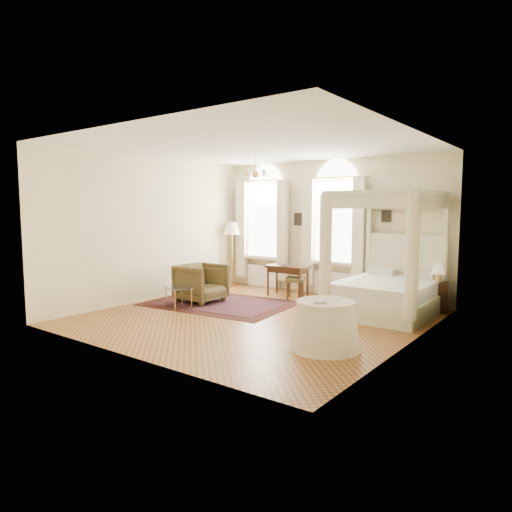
{
  "coord_description": "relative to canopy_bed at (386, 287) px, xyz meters",
  "views": [
    {
      "loc": [
        5.27,
        -7.02,
        2.13
      ],
      "look_at": [
        -0.29,
        0.4,
        1.16
      ],
      "focal_mm": 32.0,
      "sensor_mm": 36.0,
      "label": 1
    }
  ],
  "objects": [
    {
      "name": "nightstand",
      "position": [
        0.76,
        0.82,
        -0.25
      ],
      "size": [
        0.5,
        0.47,
        0.62
      ],
      "primitive_type": "cube",
      "rotation": [
        0.0,
        0.0,
        0.2
      ],
      "color": "#3D2210",
      "rests_on": "ground"
    },
    {
      "name": "oriental_rug",
      "position": [
        -3.34,
        -1.23,
        -0.55
      ],
      "size": [
        3.36,
        2.57,
        0.01
      ],
      "color": "#3C150E",
      "rests_on": "ground"
    },
    {
      "name": "side_table",
      "position": [
        0.12,
        -2.76,
        -0.2
      ],
      "size": [
        1.08,
        1.08,
        0.74
      ],
      "color": "beige",
      "rests_on": "ground"
    },
    {
      "name": "window_left",
      "position": [
        -3.84,
        1.09,
        0.93
      ],
      "size": [
        1.62,
        0.27,
        3.29
      ],
      "color": "white",
      "rests_on": "room_walls"
    },
    {
      "name": "canopy_bed",
      "position": [
        0.0,
        0.0,
        0.0
      ],
      "size": [
        1.89,
        2.29,
        2.46
      ],
      "color": "beige",
      "rests_on": "ground"
    },
    {
      "name": "book",
      "position": [
        -0.0,
        -2.94,
        0.19
      ],
      "size": [
        0.31,
        0.33,
        0.03
      ],
      "primitive_type": "imported",
      "rotation": [
        0.0,
        0.0,
        0.55
      ],
      "color": "black",
      "rests_on": "side_table"
    },
    {
      "name": "laptop",
      "position": [
        -2.58,
        0.33,
        0.2
      ],
      "size": [
        0.37,
        0.27,
        0.03
      ],
      "primitive_type": "imported",
      "rotation": [
        0.0,
        0.0,
        2.95
      ],
      "color": "black",
      "rests_on": "writing_desk"
    },
    {
      "name": "ground",
      "position": [
        -1.94,
        -1.78,
        -0.56
      ],
      "size": [
        6.0,
        6.0,
        0.0
      ],
      "primitive_type": "plane",
      "color": "#9F682E",
      "rests_on": "ground"
    },
    {
      "name": "writing_desk",
      "position": [
        -2.61,
        0.4,
        0.08
      ],
      "size": [
        1.01,
        0.55,
        0.75
      ],
      "color": "#3D2210",
      "rests_on": "ground"
    },
    {
      "name": "armchair",
      "position": [
        -3.8,
        -1.36,
        -0.12
      ],
      "size": [
        0.97,
        0.95,
        0.87
      ],
      "primitive_type": "imported",
      "rotation": [
        0.0,
        0.0,
        1.58
      ],
      "color": "#463A1E",
      "rests_on": "ground"
    },
    {
      "name": "coffee_table",
      "position": [
        -3.8,
        -2.07,
        -0.16
      ],
      "size": [
        0.77,
        0.67,
        0.44
      ],
      "color": "white",
      "rests_on": "ground"
    },
    {
      "name": "window_right",
      "position": [
        -1.74,
        1.09,
        0.93
      ],
      "size": [
        1.62,
        0.27,
        3.29
      ],
      "color": "white",
      "rests_on": "room_walls"
    },
    {
      "name": "chandelier",
      "position": [
        -2.84,
        -0.58,
        2.35
      ],
      "size": [
        0.51,
        0.45,
        0.5
      ],
      "color": "gold",
      "rests_on": "room_walls"
    },
    {
      "name": "floor_lamp",
      "position": [
        -4.64,
        0.74,
        0.93
      ],
      "size": [
        0.45,
        0.45,
        1.75
      ],
      "color": "gold",
      "rests_on": "ground"
    },
    {
      "name": "wall_pictures",
      "position": [
        -1.85,
        1.19,
        1.33
      ],
      "size": [
        2.54,
        0.03,
        0.39
      ],
      "color": "black",
      "rests_on": "room_walls"
    },
    {
      "name": "nightstand_lamp",
      "position": [
        0.8,
        0.72,
        0.33
      ],
      "size": [
        0.27,
        0.27,
        0.4
      ],
      "color": "gold",
      "rests_on": "nightstand"
    },
    {
      "name": "stool",
      "position": [
        -2.32,
        0.28,
        -0.15
      ],
      "size": [
        0.57,
        0.57,
        0.49
      ],
      "color": "#453A1D",
      "rests_on": "ground"
    },
    {
      "name": "room_walls",
      "position": [
        -1.94,
        -1.78,
        1.42
      ],
      "size": [
        6.0,
        6.0,
        6.0
      ],
      "color": "beige",
      "rests_on": "ground"
    }
  ]
}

